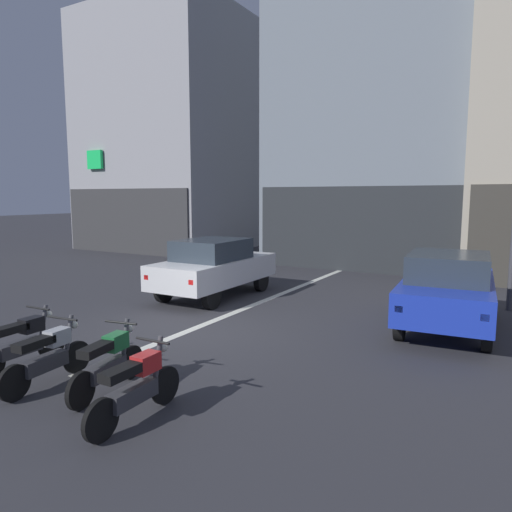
# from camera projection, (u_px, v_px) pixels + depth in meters

# --- Properties ---
(ground_plane) EXTENTS (120.00, 120.00, 0.00)m
(ground_plane) POSITION_uv_depth(u_px,v_px,m) (191.00, 330.00, 9.88)
(ground_plane) COLOR #333338
(lane_centre_line) EXTENTS (0.20, 18.00, 0.01)m
(lane_centre_line) POSITION_uv_depth(u_px,v_px,m) (306.00, 284.00, 15.02)
(lane_centre_line) COLOR silver
(lane_centre_line) RESTS_ON ground
(building_corner_left) EXTENTS (8.19, 9.07, 12.36)m
(building_corner_left) POSITION_uv_depth(u_px,v_px,m) (181.00, 137.00, 26.21)
(building_corner_left) COLOR #9E9EA3
(building_corner_left) RESTS_ON ground
(building_mid_block) EXTENTS (10.86, 8.58, 18.50)m
(building_mid_block) POSITION_uv_depth(u_px,v_px,m) (422.00, 42.00, 19.38)
(building_mid_block) COLOR gray
(building_mid_block) RESTS_ON ground
(car_white_crossing_near) EXTENTS (1.81, 4.12, 1.64)m
(car_white_crossing_near) POSITION_uv_depth(u_px,v_px,m) (214.00, 266.00, 13.06)
(car_white_crossing_near) COLOR black
(car_white_crossing_near) RESTS_ON ground
(car_blue_parked_kerbside) EXTENTS (2.08, 4.23, 1.64)m
(car_blue_parked_kerbside) POSITION_uv_depth(u_px,v_px,m) (448.00, 288.00, 9.89)
(car_blue_parked_kerbside) COLOR black
(car_blue_parked_kerbside) RESTS_ON ground
(motorcycle_black_row_leftmost) EXTENTS (0.55, 1.67, 0.98)m
(motorcycle_black_row_leftmost) POSITION_uv_depth(u_px,v_px,m) (22.00, 342.00, 7.62)
(motorcycle_black_row_leftmost) COLOR black
(motorcycle_black_row_leftmost) RESTS_ON ground
(motorcycle_silver_row_left_mid) EXTENTS (0.55, 1.67, 0.98)m
(motorcycle_silver_row_left_mid) POSITION_uv_depth(u_px,v_px,m) (48.00, 356.00, 6.94)
(motorcycle_silver_row_left_mid) COLOR black
(motorcycle_silver_row_left_mid) RESTS_ON ground
(motorcycle_green_row_centre) EXTENTS (0.55, 1.66, 0.98)m
(motorcycle_green_row_centre) POSITION_uv_depth(u_px,v_px,m) (108.00, 362.00, 6.70)
(motorcycle_green_row_centre) COLOR black
(motorcycle_green_row_centre) RESTS_ON ground
(motorcycle_red_row_right_mid) EXTENTS (0.55, 1.67, 0.98)m
(motorcycle_red_row_right_mid) POSITION_uv_depth(u_px,v_px,m) (136.00, 386.00, 5.85)
(motorcycle_red_row_right_mid) COLOR black
(motorcycle_red_row_right_mid) RESTS_ON ground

